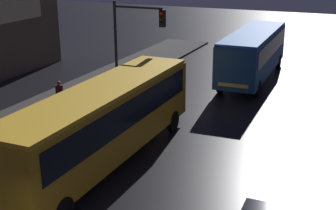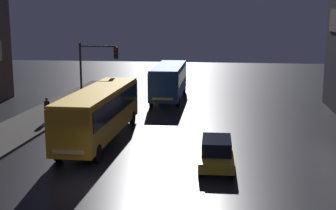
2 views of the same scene
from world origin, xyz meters
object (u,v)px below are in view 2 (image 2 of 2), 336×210
Objects in this scene: traffic_light_main at (94,66)px; bus_far at (169,78)px; car_taxi at (216,152)px; pedestrian_mid at (47,107)px; bus_near at (100,109)px.

bus_far is at bearing 58.29° from traffic_light_main.
traffic_light_main is at bearing -51.52° from car_taxi.
bus_far is 5.87× the size of pedestrian_mid.
car_taxi is at bearing -49.77° from traffic_light_main.
bus_near is at bearing -31.81° from car_taxi.
bus_far is 1.81× the size of traffic_light_main.
bus_far is 2.25× the size of car_taxi.
traffic_light_main reaches higher than car_taxi.
bus_near is 6.69× the size of pedestrian_mid.
traffic_light_main is at bearing 20.68° from pedestrian_mid.
traffic_light_main reaches higher than bus_near.
bus_far is 20.19m from car_taxi.
pedestrian_mid is at bearing -35.39° from car_taxi.
pedestrian_mid is (-12.48, 8.30, 0.45)m from car_taxi.
bus_near is 8.61m from car_taxi.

